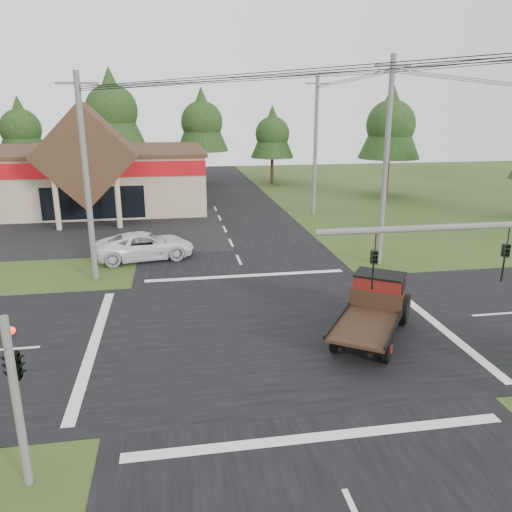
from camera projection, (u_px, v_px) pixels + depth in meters
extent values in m
plane|color=#2A3F16|center=(271.00, 331.00, 20.43)|extent=(120.00, 120.00, 0.00)
cube|color=black|center=(271.00, 331.00, 20.43)|extent=(12.00, 120.00, 0.02)
cube|color=black|center=(271.00, 331.00, 20.43)|extent=(120.00, 12.00, 0.02)
cube|color=black|center=(31.00, 233.00, 36.16)|extent=(28.00, 14.00, 0.02)
cube|color=tan|center=(36.00, 179.00, 45.53)|extent=(30.00, 15.00, 5.00)
cube|color=#382917|center=(32.00, 151.00, 44.80)|extent=(30.40, 15.40, 0.30)
cube|color=#9B0B11|center=(8.00, 172.00, 37.94)|extent=(30.00, 0.12, 1.20)
cube|color=#382917|center=(87.00, 156.00, 37.65)|extent=(7.78, 4.00, 7.78)
cylinder|color=tan|center=(57.00, 204.00, 36.64)|extent=(0.40, 0.40, 4.00)
cylinder|color=tan|center=(118.00, 202.00, 37.34)|extent=(0.40, 0.40, 4.00)
cube|color=black|center=(93.00, 203.00, 39.66)|extent=(8.00, 0.08, 2.60)
cylinder|color=#595651|center=(473.00, 226.00, 12.18)|extent=(8.00, 0.16, 0.16)
imported|color=black|center=(504.00, 263.00, 12.63)|extent=(0.16, 0.20, 1.00)
imported|color=black|center=(374.00, 270.00, 12.07)|extent=(0.16, 0.20, 1.00)
cylinder|color=#595651|center=(17.00, 404.00, 11.53)|extent=(0.20, 0.20, 4.40)
imported|color=black|center=(10.00, 341.00, 11.29)|extent=(0.53, 2.48, 1.00)
sphere|color=#FF0C0C|center=(11.00, 331.00, 11.37)|extent=(0.18, 0.18, 0.18)
cylinder|color=#595651|center=(86.00, 180.00, 25.22)|extent=(0.30, 0.30, 10.50)
cube|color=#595651|center=(77.00, 83.00, 23.89)|extent=(2.00, 0.12, 0.12)
cylinder|color=#595651|center=(386.00, 165.00, 27.62)|extent=(0.30, 0.30, 11.50)
cube|color=#595651|center=(393.00, 65.00, 26.14)|extent=(2.00, 0.12, 0.12)
cylinder|color=#595651|center=(315.00, 148.00, 40.89)|extent=(0.30, 0.30, 11.20)
cube|color=#595651|center=(318.00, 84.00, 39.46)|extent=(2.00, 0.12, 0.12)
cylinder|color=#332316|center=(26.00, 172.00, 56.45)|extent=(0.36, 0.36, 3.50)
cone|color=black|center=(20.00, 126.00, 55.01)|extent=(5.60, 5.60, 6.60)
sphere|color=black|center=(21.00, 129.00, 55.10)|extent=(4.40, 4.40, 4.40)
cylinder|color=#332316|center=(116.00, 167.00, 56.94)|extent=(0.36, 0.36, 4.55)
cone|color=black|center=(111.00, 107.00, 55.07)|extent=(7.28, 7.28, 8.58)
sphere|color=black|center=(111.00, 111.00, 55.18)|extent=(5.72, 5.72, 5.72)
cylinder|color=#332316|center=(203.00, 167.00, 59.57)|extent=(0.36, 0.36, 3.85)
cone|color=black|center=(202.00, 119.00, 57.99)|extent=(6.16, 6.16, 7.26)
sphere|color=black|center=(202.00, 122.00, 58.08)|extent=(4.84, 4.84, 4.84)
cylinder|color=#332316|center=(272.00, 171.00, 59.05)|extent=(0.36, 0.36, 3.15)
cone|color=black|center=(272.00, 131.00, 57.75)|extent=(5.04, 5.04, 5.94)
sphere|color=black|center=(272.00, 134.00, 57.83)|extent=(3.96, 3.96, 3.96)
cylinder|color=#332316|center=(387.00, 177.00, 51.09)|extent=(0.36, 0.36, 3.85)
cone|color=black|center=(391.00, 121.00, 49.50)|extent=(6.16, 6.16, 7.26)
sphere|color=black|center=(391.00, 125.00, 49.59)|extent=(4.84, 4.84, 4.84)
imported|color=white|center=(145.00, 246.00, 30.00)|extent=(6.15, 3.65, 1.60)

